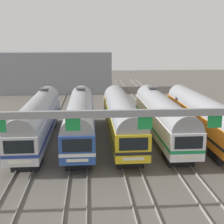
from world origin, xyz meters
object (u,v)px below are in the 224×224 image
object	(u,v)px
commuter_train_silver	(38,118)
commuter_train_white	(162,115)
commuter_train_blue	(80,117)
catenary_gantry	(145,128)
commuter_train_yellow	(121,116)
commuter_train_orange	(201,115)

from	to	relation	value
commuter_train_silver	commuter_train_white	distance (m)	13.17
commuter_train_blue	catenary_gantry	bearing A→B (deg)	-71.99
commuter_train_yellow	commuter_train_white	world-z (taller)	commuter_train_white
commuter_train_yellow	catenary_gantry	distance (m)	13.74
commuter_train_white	catenary_gantry	size ratio (longest dim) A/B	0.79
commuter_train_orange	catenary_gantry	world-z (taller)	catenary_gantry
commuter_train_silver	commuter_train_white	xyz separation A→B (m)	(13.17, 0.00, 0.00)
commuter_train_silver	commuter_train_yellow	distance (m)	8.78
commuter_train_white	catenary_gantry	bearing A→B (deg)	-108.01
commuter_train_white	commuter_train_silver	bearing A→B (deg)	180.00
commuter_train_blue	commuter_train_orange	xyz separation A→B (m)	(13.17, -0.00, -0.00)
commuter_train_blue	commuter_train_orange	bearing A→B (deg)	-0.02
commuter_train_white	catenary_gantry	distance (m)	14.43
commuter_train_blue	commuter_train_white	distance (m)	8.78
commuter_train_blue	catenary_gantry	distance (m)	14.43
commuter_train_silver	commuter_train_yellow	xyz separation A→B (m)	(8.78, -0.00, -0.00)
commuter_train_silver	commuter_train_blue	size ratio (longest dim) A/B	1.00
commuter_train_blue	commuter_train_yellow	size ratio (longest dim) A/B	1.00
commuter_train_silver	commuter_train_orange	size ratio (longest dim) A/B	1.00
commuter_train_orange	commuter_train_blue	bearing A→B (deg)	179.98
catenary_gantry	commuter_train_yellow	bearing A→B (deg)	90.00
commuter_train_white	commuter_train_orange	xyz separation A→B (m)	(4.39, -0.00, -0.00)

